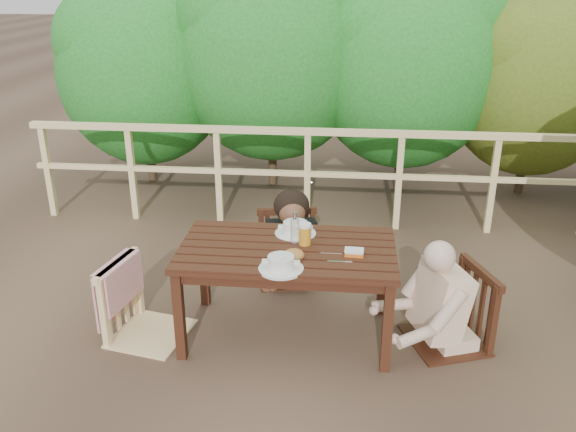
# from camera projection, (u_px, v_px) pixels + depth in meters

# --- Properties ---
(ground) EXTENTS (60.00, 60.00, 0.00)m
(ground) POSITION_uv_depth(u_px,v_px,m) (287.00, 333.00, 4.36)
(ground) COLOR brown
(ground) RESTS_ON ground
(table) EXTENTS (1.47, 0.83, 0.68)m
(table) POSITION_uv_depth(u_px,v_px,m) (287.00, 292.00, 4.23)
(table) COLOR black
(table) RESTS_ON ground
(chair_left) EXTENTS (0.61, 0.61, 1.04)m
(chair_left) POSITION_uv_depth(u_px,v_px,m) (145.00, 270.00, 4.14)
(chair_left) COLOR #E4C586
(chair_left) RESTS_ON ground
(chair_far) EXTENTS (0.60, 0.60, 1.03)m
(chair_far) POSITION_uv_depth(u_px,v_px,m) (289.00, 222.00, 4.95)
(chair_far) COLOR black
(chair_far) RESTS_ON ground
(chair_right) EXTENTS (0.66, 0.66, 1.03)m
(chair_right) POSITION_uv_depth(u_px,v_px,m) (452.00, 277.00, 4.07)
(chair_right) COLOR black
(chair_right) RESTS_ON ground
(woman) EXTENTS (0.63, 0.72, 1.28)m
(woman) POSITION_uv_depth(u_px,v_px,m) (290.00, 207.00, 4.92)
(woman) COLOR black
(woman) RESTS_ON ground
(diner_right) EXTENTS (0.79, 0.71, 1.30)m
(diner_right) POSITION_uv_depth(u_px,v_px,m) (459.00, 259.00, 4.01)
(diner_right) COLOR beige
(diner_right) RESTS_ON ground
(railing) EXTENTS (5.60, 0.10, 1.01)m
(railing) POSITION_uv_depth(u_px,v_px,m) (307.00, 178.00, 6.00)
(railing) COLOR #E4C586
(railing) RESTS_ON ground
(hedge_row) EXTENTS (6.60, 1.60, 3.80)m
(hedge_row) POSITION_uv_depth(u_px,v_px,m) (353.00, 22.00, 6.53)
(hedge_row) COLOR #1F6921
(hedge_row) RESTS_ON ground
(soup_near) EXTENTS (0.29, 0.29, 0.10)m
(soup_near) POSITION_uv_depth(u_px,v_px,m) (281.00, 263.00, 3.79)
(soup_near) COLOR silver
(soup_near) RESTS_ON table
(soup_far) EXTENTS (0.29, 0.29, 0.10)m
(soup_far) POSITION_uv_depth(u_px,v_px,m) (295.00, 229.00, 4.29)
(soup_far) COLOR white
(soup_far) RESTS_ON table
(bread_roll) EXTENTS (0.14, 0.10, 0.08)m
(bread_roll) POSITION_uv_depth(u_px,v_px,m) (294.00, 255.00, 3.92)
(bread_roll) COLOR olive
(bread_roll) RESTS_ON table
(beer_glass) EXTENTS (0.09, 0.09, 0.17)m
(beer_glass) POSITION_uv_depth(u_px,v_px,m) (305.00, 235.00, 4.11)
(beer_glass) COLOR orange
(beer_glass) RESTS_ON table
(bottle) EXTENTS (0.06, 0.06, 0.26)m
(bottle) POSITION_uv_depth(u_px,v_px,m) (295.00, 230.00, 4.08)
(bottle) COLOR silver
(bottle) RESTS_ON table
(butter_tub) EXTENTS (0.13, 0.09, 0.05)m
(butter_tub) POSITION_uv_depth(u_px,v_px,m) (354.00, 253.00, 3.97)
(butter_tub) COLOR silver
(butter_tub) RESTS_ON table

